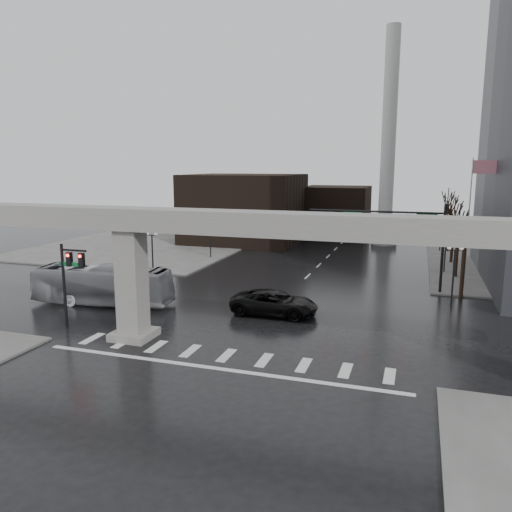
{
  "coord_description": "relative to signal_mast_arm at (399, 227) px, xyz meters",
  "views": [
    {
      "loc": [
        10.64,
        -27.66,
        11.4
      ],
      "look_at": [
        -1.08,
        8.05,
        4.5
      ],
      "focal_mm": 35.0,
      "sensor_mm": 36.0,
      "label": 1
    }
  ],
  "objects": [
    {
      "name": "tree_right_1",
      "position": [
        5.54,
        7.22,
        -2.98
      ],
      "size": [
        1.09,
        1.61,
        7.67
      ],
      "color": "black",
      "rests_on": "ground"
    },
    {
      "name": "lamp_right_2",
      "position": [
        4.51,
        23.2,
        -2.36
      ],
      "size": [
        1.22,
        0.32,
        5.11
      ],
      "color": "black",
      "rests_on": "ground"
    },
    {
      "name": "lamp_right_0",
      "position": [
        4.51,
        -4.8,
        -2.36
      ],
      "size": [
        1.22,
        0.32,
        5.11
      ],
      "color": "black",
      "rests_on": "ground"
    },
    {
      "name": "tree_right_4",
      "position": [
        5.54,
        31.22,
        -2.79
      ],
      "size": [
        1.12,
        1.69,
        8.19
      ],
      "color": "black",
      "rests_on": "ground"
    },
    {
      "name": "lamp_left_0",
      "position": [
        -22.49,
        -4.8,
        -2.36
      ],
      "size": [
        1.22,
        0.32,
        5.11
      ],
      "color": "black",
      "rests_on": "ground"
    },
    {
      "name": "flagpole_assembly",
      "position": [
        6.3,
        3.2,
        1.7
      ],
      "size": [
        2.06,
        0.12,
        12.0
      ],
      "color": "silver",
      "rests_on": "ground"
    },
    {
      "name": "elevated_guideway",
      "position": [
        -7.73,
        -18.8,
        1.05
      ],
      "size": [
        48.0,
        2.6,
        8.7
      ],
      "color": "gray",
      "rests_on": "ground"
    },
    {
      "name": "lamp_right_1",
      "position": [
        4.51,
        9.2,
        -2.36
      ],
      "size": [
        1.22,
        0.32,
        5.11
      ],
      "color": "black",
      "rests_on": "ground"
    },
    {
      "name": "building_far_left",
      "position": [
        -22.99,
        23.2,
        -0.83
      ],
      "size": [
        16.0,
        14.0,
        10.0
      ],
      "primitive_type": "cube",
      "color": "black",
      "rests_on": "ground"
    },
    {
      "name": "city_bus",
      "position": [
        -22.86,
        -12.43,
        -4.2
      ],
      "size": [
        11.91,
        4.06,
        3.25
      ],
      "primitive_type": "imported",
      "rotation": [
        0.0,
        0.0,
        1.69
      ],
      "color": "#B7B6BB",
      "rests_on": "ground"
    },
    {
      "name": "signal_left_pole",
      "position": [
        -21.24,
        -18.3,
        -1.76
      ],
      "size": [
        2.3,
        0.3,
        6.0
      ],
      "color": "black",
      "rests_on": "ground"
    },
    {
      "name": "tree_right_0",
      "position": [
        5.54,
        -0.78,
        -3.04
      ],
      "size": [
        1.09,
        1.58,
        7.5
      ],
      "color": "black",
      "rests_on": "ground"
    },
    {
      "name": "sidewalk_nw",
      "position": [
        -34.99,
        17.2,
        -5.75
      ],
      "size": [
        28.0,
        36.0,
        0.15
      ],
      "primitive_type": "cube",
      "color": "slate",
      "rests_on": "ground"
    },
    {
      "name": "signal_mast_arm",
      "position": [
        0.0,
        0.0,
        0.0
      ],
      "size": [
        12.12,
        0.43,
        8.0
      ],
      "color": "black",
      "rests_on": "ground"
    },
    {
      "name": "building_far_mid",
      "position": [
        -10.99,
        33.2,
        -1.83
      ],
      "size": [
        10.0,
        10.0,
        8.0
      ],
      "primitive_type": "cube",
      "color": "black",
      "rests_on": "ground"
    },
    {
      "name": "pickup_truck",
      "position": [
        -8.57,
        -10.8,
        -4.9
      ],
      "size": [
        6.72,
        3.14,
        1.86
      ],
      "primitive_type": "imported",
      "rotation": [
        0.0,
        0.0,
        1.58
      ],
      "color": "black",
      "rests_on": "ground"
    },
    {
      "name": "smokestack",
      "position": [
        -2.99,
        27.2,
        7.52
      ],
      "size": [
        3.6,
        3.6,
        30.0
      ],
      "color": "silver",
      "rests_on": "ground"
    },
    {
      "name": "ground",
      "position": [
        -8.99,
        -18.8,
        -5.83
      ],
      "size": [
        160.0,
        160.0,
        0.0
      ],
      "primitive_type": "plane",
      "color": "black",
      "rests_on": "ground"
    },
    {
      "name": "tree_right_3",
      "position": [
        5.54,
        23.22,
        -2.85
      ],
      "size": [
        1.11,
        1.66,
        8.02
      ],
      "color": "black",
      "rests_on": "ground"
    },
    {
      "name": "tree_right_2",
      "position": [
        5.54,
        15.22,
        -2.91
      ],
      "size": [
        1.1,
        1.63,
        7.85
      ],
      "color": "black",
      "rests_on": "ground"
    },
    {
      "name": "lamp_left_2",
      "position": [
        -22.49,
        23.2,
        -2.36
      ],
      "size": [
        1.22,
        0.32,
        5.11
      ],
      "color": "black",
      "rests_on": "ground"
    },
    {
      "name": "lamp_left_1",
      "position": [
        -22.49,
        9.2,
        -2.36
      ],
      "size": [
        1.22,
        0.32,
        5.11
      ],
      "color": "black",
      "rests_on": "ground"
    }
  ]
}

